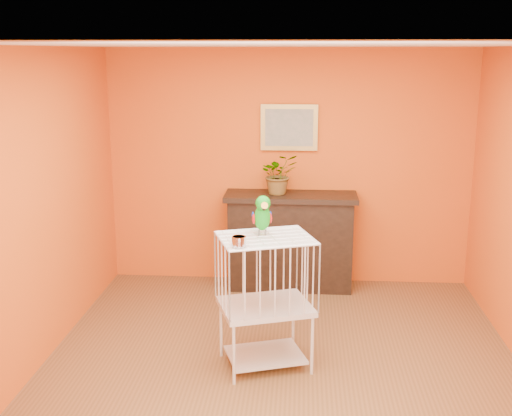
{
  "coord_description": "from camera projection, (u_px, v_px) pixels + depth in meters",
  "views": [
    {
      "loc": [
        0.15,
        -4.75,
        2.56
      ],
      "look_at": [
        -0.21,
        0.22,
        1.34
      ],
      "focal_mm": 45.0,
      "sensor_mm": 36.0,
      "label": 1
    }
  ],
  "objects": [
    {
      "name": "potted_plant",
      "position": [
        279.0,
        179.0,
        6.87
      ],
      "size": [
        0.51,
        0.54,
        0.34
      ],
      "primitive_type": "imported",
      "rotation": [
        0.0,
        0.0,
        0.32
      ],
      "color": "#26722D",
      "rests_on": "console_cabinet"
    },
    {
      "name": "console_cabinet",
      "position": [
        290.0,
        241.0,
        7.03
      ],
      "size": [
        1.42,
        0.51,
        1.06
      ],
      "color": "black",
      "rests_on": "ground"
    },
    {
      "name": "room_shell",
      "position": [
        282.0,
        184.0,
        4.84
      ],
      "size": [
        4.5,
        4.5,
        4.5
      ],
      "color": "#CE5013",
      "rests_on": "ground"
    },
    {
      "name": "feed_cup",
      "position": [
        239.0,
        241.0,
        4.85
      ],
      "size": [
        0.11,
        0.11,
        0.08
      ],
      "primitive_type": "cylinder",
      "color": "silver",
      "rests_on": "birdcage"
    },
    {
      "name": "birdcage",
      "position": [
        265.0,
        300.0,
        5.24
      ],
      "size": [
        0.86,
        0.76,
        1.11
      ],
      "rotation": [
        0.0,
        0.0,
        0.33
      ],
      "color": "beige",
      "rests_on": "ground"
    },
    {
      "name": "framed_picture",
      "position": [
        289.0,
        128.0,
        6.95
      ],
      "size": [
        0.62,
        0.04,
        0.5
      ],
      "color": "#A18139",
      "rests_on": "room_shell"
    },
    {
      "name": "parrot",
      "position": [
        262.0,
        215.0,
        5.13
      ],
      "size": [
        0.17,
        0.31,
        0.34
      ],
      "rotation": [
        0.0,
        0.0,
        0.21
      ],
      "color": "#59544C",
      "rests_on": "birdcage"
    },
    {
      "name": "ground",
      "position": [
        280.0,
        374.0,
        5.22
      ],
      "size": [
        4.5,
        4.5,
        0.0
      ],
      "primitive_type": "plane",
      "color": "brown",
      "rests_on": "ground"
    }
  ]
}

